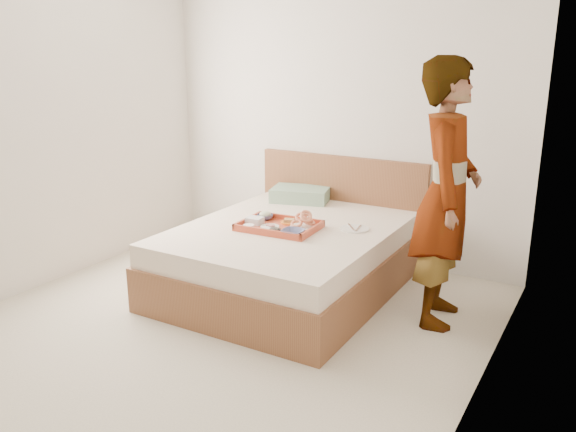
# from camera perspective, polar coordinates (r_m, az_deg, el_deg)

# --- Properties ---
(ground) EXTENTS (3.50, 4.00, 0.01)m
(ground) POSITION_cam_1_polar(r_m,az_deg,el_deg) (4.11, -7.98, -11.53)
(ground) COLOR beige
(ground) RESTS_ON ground
(wall_back) EXTENTS (3.50, 0.01, 2.60)m
(wall_back) POSITION_cam_1_polar(r_m,az_deg,el_deg) (5.39, 4.85, 9.65)
(wall_back) COLOR silver
(wall_back) RESTS_ON ground
(wall_left) EXTENTS (0.01, 4.00, 2.60)m
(wall_left) POSITION_cam_1_polar(r_m,az_deg,el_deg) (4.98, -24.81, 7.74)
(wall_left) COLOR silver
(wall_left) RESTS_ON ground
(wall_right) EXTENTS (0.01, 4.00, 2.60)m
(wall_right) POSITION_cam_1_polar(r_m,az_deg,el_deg) (2.95, 18.90, 3.60)
(wall_right) COLOR silver
(wall_right) RESTS_ON ground
(bed) EXTENTS (1.65, 2.00, 0.53)m
(bed) POSITION_cam_1_polar(r_m,az_deg,el_deg) (4.72, 0.09, -4.12)
(bed) COLOR brown
(bed) RESTS_ON ground
(headboard) EXTENTS (1.65, 0.06, 0.95)m
(headboard) POSITION_cam_1_polar(r_m,az_deg,el_deg) (5.48, 5.20, 0.97)
(headboard) COLOR brown
(headboard) RESTS_ON ground
(pillow) EXTENTS (0.59, 0.48, 0.12)m
(pillow) POSITION_cam_1_polar(r_m,az_deg,el_deg) (5.42, 1.24, 2.14)
(pillow) COLOR #8CB58D
(pillow) RESTS_ON bed
(tray) EXTENTS (0.62, 0.47, 0.05)m
(tray) POSITION_cam_1_polar(r_m,az_deg,el_deg) (4.57, -0.88, -0.94)
(tray) COLOR #C1472C
(tray) RESTS_ON bed
(prawn_plate) EXTENTS (0.22, 0.22, 0.01)m
(prawn_plate) POSITION_cam_1_polar(r_m,az_deg,el_deg) (4.55, 1.51, -1.08)
(prawn_plate) COLOR white
(prawn_plate) RESTS_ON tray
(navy_bowl_big) EXTENTS (0.18, 0.18, 0.04)m
(navy_bowl_big) POSITION_cam_1_polar(r_m,az_deg,el_deg) (4.37, 0.50, -1.61)
(navy_bowl_big) COLOR #14193F
(navy_bowl_big) RESTS_ON tray
(sauce_dish) EXTENTS (0.09, 0.09, 0.03)m
(sauce_dish) POSITION_cam_1_polar(r_m,az_deg,el_deg) (4.42, -1.28, -1.49)
(sauce_dish) COLOR black
(sauce_dish) RESTS_ON tray
(meat_plate) EXTENTS (0.16, 0.16, 0.01)m
(meat_plate) POSITION_cam_1_polar(r_m,az_deg,el_deg) (4.57, -1.80, -1.05)
(meat_plate) COLOR white
(meat_plate) RESTS_ON tray
(bread_plate) EXTENTS (0.15, 0.15, 0.01)m
(bread_plate) POSITION_cam_1_polar(r_m,az_deg,el_deg) (4.68, 0.14, -0.61)
(bread_plate) COLOR orange
(bread_plate) RESTS_ON tray
(salad_bowl) EXTENTS (0.14, 0.14, 0.04)m
(salad_bowl) POSITION_cam_1_polar(r_m,az_deg,el_deg) (4.78, -2.26, -0.09)
(salad_bowl) COLOR #14193F
(salad_bowl) RESTS_ON tray
(plastic_tub) EXTENTS (0.13, 0.11, 0.05)m
(plastic_tub) POSITION_cam_1_polar(r_m,az_deg,el_deg) (4.65, -3.29, -0.45)
(plastic_tub) COLOR silver
(plastic_tub) RESTS_ON tray
(cheese_round) EXTENTS (0.09, 0.09, 0.03)m
(cheese_round) POSITION_cam_1_polar(r_m,az_deg,el_deg) (4.54, -3.88, -1.05)
(cheese_round) COLOR white
(cheese_round) RESTS_ON tray
(dinner_plate) EXTENTS (0.29, 0.29, 0.01)m
(dinner_plate) POSITION_cam_1_polar(r_m,az_deg,el_deg) (4.59, 6.55, -1.24)
(dinner_plate) COLOR white
(dinner_plate) RESTS_ON bed
(person) EXTENTS (0.55, 0.74, 1.86)m
(person) POSITION_cam_1_polar(r_m,az_deg,el_deg) (4.15, 15.27, 2.04)
(person) COLOR white
(person) RESTS_ON ground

